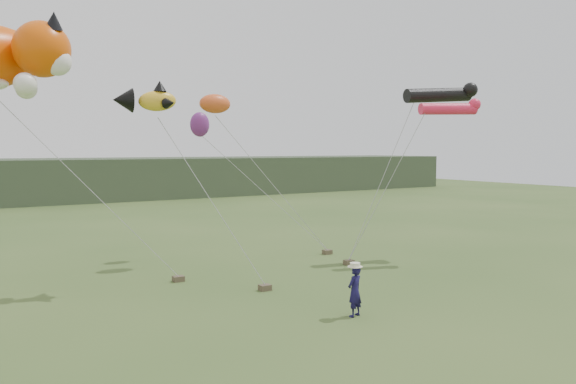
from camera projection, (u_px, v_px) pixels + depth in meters
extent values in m
plane|color=#385123|center=(353.00, 312.00, 17.17)|extent=(120.00, 120.00, 0.00)
cube|color=#2D3D28|center=(66.00, 179.00, 55.08)|extent=(90.00, 12.00, 4.00)
imported|color=#161141|center=(355.00, 291.00, 16.70)|extent=(0.65, 0.52, 1.54)
cube|color=brown|center=(178.00, 279.00, 21.16)|extent=(0.40, 0.32, 0.21)
cube|color=brown|center=(265.00, 288.00, 19.81)|extent=(0.40, 0.32, 0.21)
cube|color=brown|center=(349.00, 262.00, 24.18)|extent=(0.40, 0.32, 0.21)
cube|color=brown|center=(327.00, 252.00, 26.63)|extent=(0.40, 0.32, 0.21)
sphere|color=#E65105|center=(42.00, 49.00, 19.08)|extent=(1.90, 1.90, 1.90)
cone|color=black|center=(54.00, 20.00, 18.73)|extent=(0.59, 0.72, 0.71)
cone|color=black|center=(55.00, 27.00, 19.73)|extent=(0.59, 0.68, 0.68)
sphere|color=white|center=(57.00, 62.00, 19.06)|extent=(0.95, 0.95, 0.95)
sphere|color=white|center=(25.00, 84.00, 18.30)|extent=(0.74, 0.74, 0.74)
sphere|color=white|center=(26.00, 88.00, 19.67)|extent=(0.74, 0.74, 0.74)
ellipsoid|color=gold|center=(157.00, 101.00, 19.97)|extent=(1.45, 0.73, 0.82)
cone|color=black|center=(123.00, 100.00, 19.61)|extent=(0.77, 0.94, 0.87)
cone|color=black|center=(160.00, 86.00, 19.98)|extent=(0.48, 0.48, 0.39)
cone|color=black|center=(170.00, 103.00, 19.73)|extent=(0.51, 0.54, 0.39)
cone|color=black|center=(161.00, 105.00, 20.54)|extent=(0.51, 0.54, 0.39)
cylinder|color=black|center=(438.00, 95.00, 25.85)|extent=(3.50, 1.23, 0.83)
sphere|color=black|center=(470.00, 90.00, 26.18)|extent=(0.68, 0.68, 0.68)
cylinder|color=#EB2149|center=(448.00, 109.00, 24.76)|extent=(2.73, 1.26, 0.55)
sphere|color=#EB2149|center=(475.00, 104.00, 25.02)|extent=(0.54, 0.54, 0.54)
ellipsoid|color=#E15522|center=(215.00, 104.00, 24.33)|extent=(1.42, 0.83, 0.83)
ellipsoid|color=#70277A|center=(200.00, 124.00, 25.81)|extent=(0.93, 0.62, 1.13)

